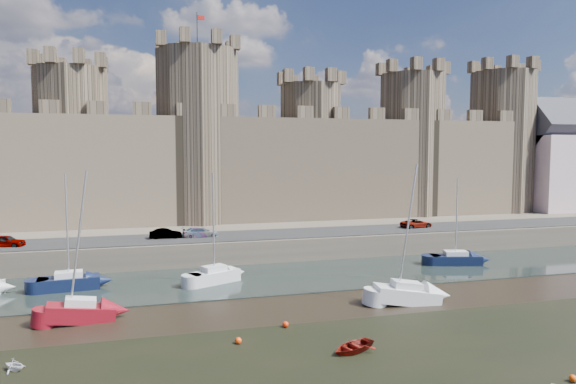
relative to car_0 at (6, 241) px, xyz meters
The scene contains 18 objects.
water_channel 21.03m from the car_0, 27.12° to the right, with size 160.00×12.00×0.08m, color black.
quay 32.39m from the car_0, 55.07° to the left, with size 160.00×60.00×2.50m, color #4C443A.
road 18.53m from the car_0, ahead, with size 160.00×7.00×0.10m, color black.
castle 24.57m from the car_0, 39.06° to the left, with size 108.50×11.00×29.00m.
car_0 is the anchor object (origin of this frame).
car_1 15.54m from the car_0, ahead, with size 1.21×3.46×1.14m, color gray.
car_2 19.29m from the car_0, ahead, with size 1.62×3.99×1.16m, color gray.
car_3 45.91m from the car_0, ahead, with size 1.84×4.00×1.11m, color gray.
sailboat_1 11.63m from the car_0, 52.09° to the right, with size 5.19×2.42×10.08m.
sailboat_2 21.99m from the car_0, 27.27° to the right, with size 4.98×3.59×10.03m.
sailboat_3 46.05m from the car_0, 11.39° to the right, with size 5.52×3.26×9.08m.
sailboat_4 20.32m from the car_0, 63.39° to the right, with size 4.78×2.27×10.78m.
sailboat_5 39.08m from the car_0, 30.99° to the right, with size 5.36×2.63×11.12m.
dinghy_3 26.75m from the car_0, 75.81° to the right, with size 1.17×0.71×1.35m, color silver.
dinghy_4 38.13m from the car_0, 47.86° to the right, with size 2.01×0.58×2.81m, color maroon.
buoy_1 31.67m from the car_0, 52.77° to the right, with size 0.42×0.42×0.42m, color #F8410B.
buoy_3 32.44m from the car_0, 45.32° to the right, with size 0.43×0.43×0.43m, color #F52D0A.
buoy_5 49.63m from the car_0, 44.90° to the right, with size 0.39×0.39×0.39m, color #FF4D0B.
Camera 1 is at (-4.64, -22.63, 12.07)m, focal length 32.00 mm.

